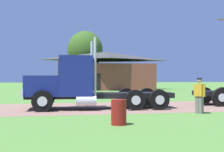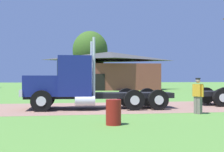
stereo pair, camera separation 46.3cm
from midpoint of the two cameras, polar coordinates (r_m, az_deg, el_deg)
ground_plane at (r=16.79m, az=-4.18°, el=-5.99°), size 200.00×200.00×0.00m
dirt_track at (r=16.79m, az=-4.18°, el=-5.98°), size 120.00×6.57×0.01m
truck_foreground_white at (r=16.08m, az=-5.85°, el=-1.67°), size 7.98×2.82×3.71m
visitor_by_barrel at (r=14.40m, az=16.82°, el=-3.37°), size 0.42×0.54×1.65m
steel_barrel at (r=10.58m, az=1.54°, el=-6.86°), size 0.54×0.54×0.89m
shed_building at (r=43.30m, az=-0.17°, el=0.89°), size 14.02×8.61×5.42m
tree_right at (r=46.50m, az=-3.87°, el=4.85°), size 5.36×5.36×8.86m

